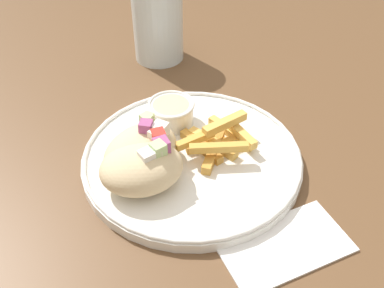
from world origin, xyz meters
name	(u,v)px	position (x,y,z in m)	size (l,w,h in m)	color
table	(179,167)	(0.00, 0.00, 0.68)	(1.48, 1.48, 0.73)	brown
napkin	(285,246)	(0.03, -0.22, 0.74)	(0.15, 0.08, 0.00)	white
plate	(192,158)	(-0.01, -0.06, 0.74)	(0.29, 0.29, 0.02)	white
pita_sandwich_near	(142,167)	(-0.08, -0.08, 0.78)	(0.11, 0.10, 0.06)	beige
pita_sandwich_far	(141,150)	(-0.07, -0.04, 0.77)	(0.13, 0.12, 0.06)	beige
fries_pile	(218,141)	(0.03, -0.06, 0.76)	(0.11, 0.10, 0.04)	gold
sauce_ramekin	(174,111)	(0.00, 0.02, 0.77)	(0.07, 0.07, 0.03)	white
water_glass	(158,27)	(0.07, 0.22, 0.79)	(0.09, 0.09, 0.13)	silver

